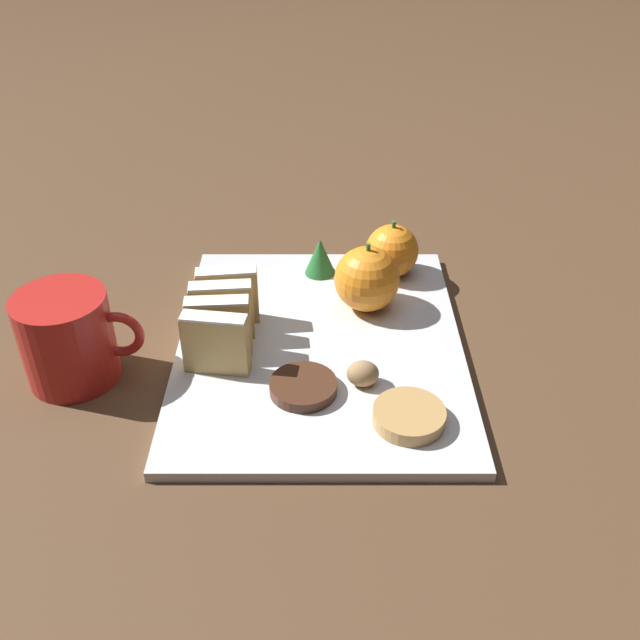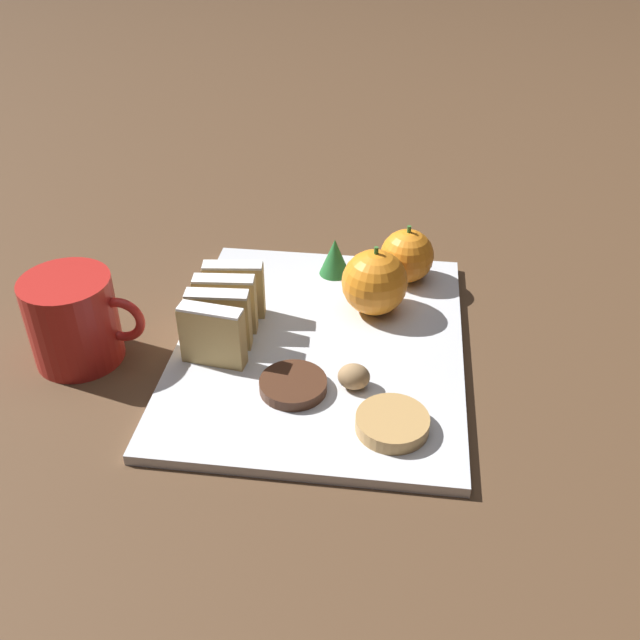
{
  "view_description": "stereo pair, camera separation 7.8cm",
  "coord_description": "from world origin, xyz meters",
  "views": [
    {
      "loc": [
        0.0,
        -0.64,
        0.49
      ],
      "look_at": [
        0.0,
        0.0,
        0.04
      ],
      "focal_mm": 40.0,
      "sensor_mm": 36.0,
      "label": 1
    },
    {
      "loc": [
        0.08,
        -0.63,
        0.49
      ],
      "look_at": [
        0.0,
        0.0,
        0.04
      ],
      "focal_mm": 40.0,
      "sensor_mm": 36.0,
      "label": 2
    }
  ],
  "objects": [
    {
      "name": "serving_platter",
      "position": [
        0.0,
        0.0,
        0.01
      ],
      "size": [
        0.32,
        0.39,
        0.01
      ],
      "color": "silver",
      "rests_on": "ground_plane"
    },
    {
      "name": "stollen_slice_second",
      "position": [
        -0.11,
        -0.02,
        0.05
      ],
      "size": [
        0.07,
        0.02,
        0.07
      ],
      "color": "tan",
      "rests_on": "serving_platter"
    },
    {
      "name": "ground_plane",
      "position": [
        0.0,
        0.0,
        0.0
      ],
      "size": [
        6.0,
        6.0,
        0.0
      ],
      "primitive_type": "plane",
      "color": "#513823"
    },
    {
      "name": "orange_far",
      "position": [
        0.05,
        0.07,
        0.05
      ],
      "size": [
        0.08,
        0.08,
        0.09
      ],
      "color": "orange",
      "rests_on": "serving_platter"
    },
    {
      "name": "evergreen_sprig",
      "position": [
        0.0,
        0.15,
        0.04
      ],
      "size": [
        0.04,
        0.04,
        0.05
      ],
      "color": "#23662D",
      "rests_on": "serving_platter"
    },
    {
      "name": "stollen_slice_third",
      "position": [
        -0.11,
        0.01,
        0.05
      ],
      "size": [
        0.07,
        0.03,
        0.07
      ],
      "color": "tan",
      "rests_on": "serving_platter"
    },
    {
      "name": "coffee_mug",
      "position": [
        -0.26,
        -0.04,
        0.05
      ],
      "size": [
        0.13,
        0.1,
        0.1
      ],
      "color": "red",
      "rests_on": "ground_plane"
    },
    {
      "name": "stollen_slice_fourth",
      "position": [
        -0.1,
        0.04,
        0.05
      ],
      "size": [
        0.07,
        0.03,
        0.07
      ],
      "color": "tan",
      "rests_on": "serving_platter"
    },
    {
      "name": "orange_near",
      "position": [
        0.09,
        0.15,
        0.05
      ],
      "size": [
        0.07,
        0.07,
        0.07
      ],
      "color": "orange",
      "rests_on": "serving_platter"
    },
    {
      "name": "walnut",
      "position": [
        0.04,
        -0.07,
        0.03
      ],
      "size": [
        0.03,
        0.03,
        0.03
      ],
      "color": "#9E7A51",
      "rests_on": "serving_platter"
    },
    {
      "name": "chocolate_cookie",
      "position": [
        -0.02,
        -0.08,
        0.02
      ],
      "size": [
        0.07,
        0.07,
        0.01
      ],
      "color": "#472819",
      "rests_on": "serving_platter"
    },
    {
      "name": "stollen_slice_front",
      "position": [
        -0.11,
        -0.05,
        0.05
      ],
      "size": [
        0.07,
        0.03,
        0.07
      ],
      "color": "tan",
      "rests_on": "serving_platter"
    },
    {
      "name": "gingerbread_cookie",
      "position": [
        0.09,
        -0.13,
        0.02
      ],
      "size": [
        0.07,
        0.07,
        0.01
      ],
      "color": "tan",
      "rests_on": "serving_platter"
    }
  ]
}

